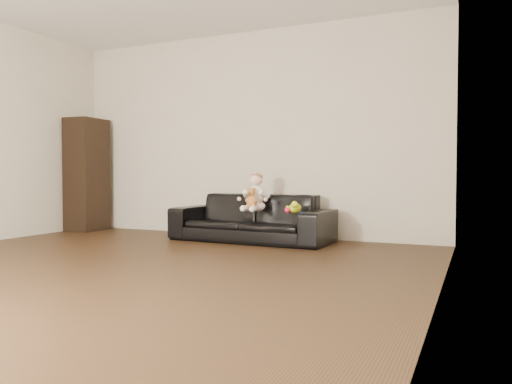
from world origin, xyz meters
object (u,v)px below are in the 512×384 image
at_px(toy_rattle, 288,210).
at_px(toy_blue_disc, 300,212).
at_px(sofa, 251,218).
at_px(baby, 256,194).
at_px(teddy_bear, 251,198).
at_px(cabinet, 87,175).
at_px(toy_green, 295,208).

xyz_separation_m(toy_rattle, toy_blue_disc, (0.10, 0.14, -0.03)).
distance_m(sofa, baby, 0.32).
distance_m(baby, toy_rattle, 0.47).
bearing_deg(teddy_bear, cabinet, -176.72).
relative_size(baby, toy_blue_disc, 5.03).
bearing_deg(toy_green, cabinet, 175.10).
bearing_deg(toy_rattle, toy_blue_disc, 54.12).
distance_m(cabinet, toy_blue_disc, 3.24).
relative_size(teddy_bear, toy_green, 1.38).
xyz_separation_m(sofa, baby, (0.10, -0.10, 0.28)).
bearing_deg(baby, teddy_bear, -86.09).
relative_size(cabinet, toy_rattle, 22.33).
height_order(baby, toy_blue_disc, baby).
bearing_deg(sofa, cabinet, -179.56).
height_order(cabinet, teddy_bear, cabinet).
bearing_deg(baby, cabinet, 175.33).
distance_m(teddy_bear, toy_green, 0.51).
relative_size(cabinet, baby, 3.54).
xyz_separation_m(teddy_bear, toy_green, (0.50, 0.06, -0.10)).
relative_size(baby, toy_rattle, 6.30).
xyz_separation_m(sofa, cabinet, (-2.58, 0.10, 0.50)).
bearing_deg(sofa, toy_blue_disc, -4.30).
xyz_separation_m(baby, teddy_bear, (0.01, -0.13, -0.04)).
height_order(sofa, teddy_bear, teddy_bear).
height_order(sofa, toy_rattle, sofa).
distance_m(cabinet, toy_green, 3.22).
height_order(toy_green, toy_rattle, toy_green).
bearing_deg(sofa, toy_green, -13.30).
xyz_separation_m(sofa, toy_blue_disc, (0.63, -0.08, 0.09)).
bearing_deg(baby, toy_blue_disc, 2.48).
bearing_deg(baby, toy_rattle, -14.53).
bearing_deg(teddy_bear, toy_rattle, 13.88).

